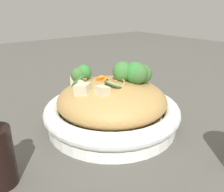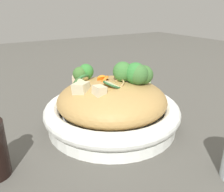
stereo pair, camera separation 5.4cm
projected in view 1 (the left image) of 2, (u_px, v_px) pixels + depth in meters
The scene contains 7 objects.
ground_plane at pixel (112, 126), 0.57m from camera, with size 3.00×3.00×0.00m, color #4E4B45.
serving_bowl at pixel (112, 114), 0.56m from camera, with size 0.32×0.32×0.06m.
noodle_heap at pixel (112, 100), 0.55m from camera, with size 0.25×0.25×0.10m.
broccoli_florets at pixel (124, 73), 0.54m from camera, with size 0.16×0.16×0.07m.
carrot_coins at pixel (118, 79), 0.56m from camera, with size 0.12×0.04×0.03m.
zucchini_slices at pixel (101, 83), 0.54m from camera, with size 0.21×0.13×0.04m.
chicken_chunks at pixel (84, 87), 0.51m from camera, with size 0.07×0.15×0.03m.
Camera 1 is at (-0.31, -0.40, 0.27)m, focal length 37.82 mm.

